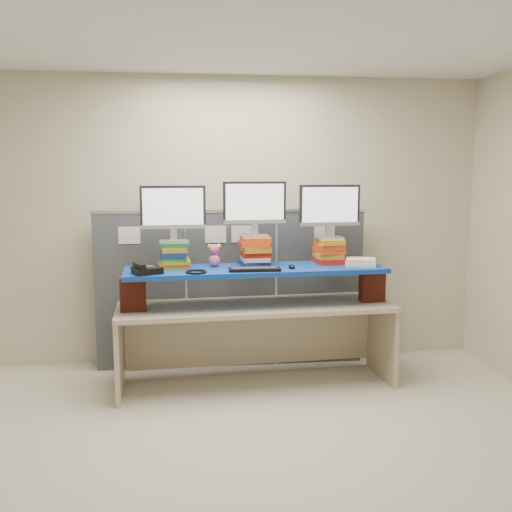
{
  "coord_description": "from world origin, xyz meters",
  "views": [
    {
      "loc": [
        -0.39,
        -3.6,
        1.88
      ],
      "look_at": [
        0.17,
        1.24,
        1.16
      ],
      "focal_mm": 40.0,
      "sensor_mm": 36.0,
      "label": 1
    }
  ],
  "objects": [
    {
      "name": "book_stack_center",
      "position": [
        0.18,
        1.36,
        1.19
      ],
      "size": [
        0.28,
        0.31,
        0.26
      ],
      "color": "navy",
      "rests_on": "blue_board"
    },
    {
      "name": "monitor_right",
      "position": [
        0.86,
        1.4,
        1.56
      ],
      "size": [
        0.56,
        0.17,
        0.48
      ],
      "rotation": [
        0.0,
        0.0,
        0.06
      ],
      "color": "#A6A6AB",
      "rests_on": "book_stack_right"
    },
    {
      "name": "book_stack_left",
      "position": [
        -0.53,
        1.32,
        1.17
      ],
      "size": [
        0.29,
        0.31,
        0.22
      ],
      "color": "#B88219",
      "rests_on": "blue_board"
    },
    {
      "name": "brick_pier_left",
      "position": [
        -0.87,
        1.13,
        0.88
      ],
      "size": [
        0.22,
        0.13,
        0.29
      ],
      "primitive_type": "cube",
      "rotation": [
        0.0,
        0.0,
        0.06
      ],
      "color": "maroon",
      "rests_on": "desk"
    },
    {
      "name": "plush_toy",
      "position": [
        -0.18,
        1.32,
        1.16
      ],
      "size": [
        0.12,
        0.09,
        0.2
      ],
      "rotation": [
        0.0,
        0.0,
        -0.03
      ],
      "color": "#E05597",
      "rests_on": "blue_board"
    },
    {
      "name": "binder_stack",
      "position": [
        1.11,
        1.23,
        1.09
      ],
      "size": [
        0.31,
        0.27,
        0.06
      ],
      "rotation": [
        0.0,
        0.0,
        -0.26
      ],
      "color": "beige",
      "rests_on": "blue_board"
    },
    {
      "name": "brick_pier_right",
      "position": [
        1.22,
        1.25,
        0.88
      ],
      "size": [
        0.22,
        0.13,
        0.29
      ],
      "primitive_type": "cube",
      "rotation": [
        0.0,
        0.0,
        0.06
      ],
      "color": "maroon",
      "rests_on": "desk"
    },
    {
      "name": "mouse",
      "position": [
        0.47,
        1.15,
        1.08
      ],
      "size": [
        0.06,
        0.1,
        0.03
      ],
      "primitive_type": "ellipsoid",
      "rotation": [
        0.0,
        0.0,
        -0.02
      ],
      "color": "black",
      "rests_on": "blue_board"
    },
    {
      "name": "keyboard",
      "position": [
        0.14,
        1.07,
        1.08
      ],
      "size": [
        0.43,
        0.15,
        0.03
      ],
      "rotation": [
        0.0,
        0.0,
        -0.01
      ],
      "color": "black",
      "rests_on": "blue_board"
    },
    {
      "name": "book_stack_right",
      "position": [
        0.86,
        1.4,
        1.17
      ],
      "size": [
        0.26,
        0.31,
        0.22
      ],
      "color": "#B01A14",
      "rests_on": "blue_board"
    },
    {
      "name": "desk",
      "position": [
        0.17,
        1.24,
        0.58
      ],
      "size": [
        2.44,
        0.84,
        0.73
      ],
      "rotation": [
        0.0,
        0.0,
        0.06
      ],
      "color": "#BCAC8F",
      "rests_on": "ground"
    },
    {
      "name": "headset",
      "position": [
        -0.34,
        1.02,
        1.07
      ],
      "size": [
        0.22,
        0.22,
        0.02
      ],
      "primitive_type": "torus",
      "rotation": [
        0.0,
        0.0,
        0.3
      ],
      "color": "black",
      "rests_on": "blue_board"
    },
    {
      "name": "monitor_left",
      "position": [
        -0.53,
        1.32,
        1.56
      ],
      "size": [
        0.56,
        0.17,
        0.48
      ],
      "rotation": [
        0.0,
        0.0,
        0.06
      ],
      "color": "#A6A6AB",
      "rests_on": "book_stack_left"
    },
    {
      "name": "blue_board",
      "position": [
        0.17,
        1.24,
        1.04
      ],
      "size": [
        2.28,
        0.69,
        0.04
      ],
      "primitive_type": "cube",
      "rotation": [
        0.0,
        0.0,
        0.06
      ],
      "color": "#0B3693",
      "rests_on": "brick_pier_left"
    },
    {
      "name": "desk_phone",
      "position": [
        -0.75,
        1.03,
        1.1
      ],
      "size": [
        0.27,
        0.26,
        0.09
      ],
      "rotation": [
        0.0,
        0.0,
        0.42
      ],
      "color": "black",
      "rests_on": "blue_board"
    },
    {
      "name": "cubicle_partition",
      "position": [
        -0.0,
        1.78,
        0.77
      ],
      "size": [
        2.6,
        0.06,
        1.53
      ],
      "color": "#40454B",
      "rests_on": "ground"
    },
    {
      "name": "room",
      "position": [
        0.0,
        0.0,
        1.4
      ],
      "size": [
        5.0,
        4.0,
        2.8
      ],
      "color": "beige",
      "rests_on": "ground"
    },
    {
      "name": "monitor_center",
      "position": [
        0.18,
        1.36,
        1.59
      ],
      "size": [
        0.56,
        0.17,
        0.48
      ],
      "rotation": [
        0.0,
        0.0,
        0.06
      ],
      "color": "#A6A6AB",
      "rests_on": "book_stack_center"
    }
  ]
}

